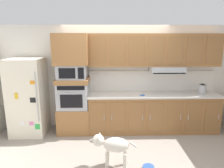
{
  "coord_description": "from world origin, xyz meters",
  "views": [
    {
      "loc": [
        -0.19,
        -3.83,
        2.21
      ],
      "look_at": [
        -0.1,
        0.17,
        1.29
      ],
      "focal_mm": 32.58,
      "sensor_mm": 36.0,
      "label": 1
    }
  ],
  "objects_px": {
    "built_in_oven": "(73,95)",
    "microwave": "(72,71)",
    "refrigerator": "(28,97)",
    "dog": "(112,145)",
    "electric_kettle": "(202,89)",
    "screwdriver": "(142,95)",
    "dog_food_bowl": "(148,168)"
  },
  "relations": [
    {
      "from": "dog",
      "to": "microwave",
      "type": "bearing_deg",
      "value": -51.1
    },
    {
      "from": "microwave",
      "to": "dog",
      "type": "bearing_deg",
      "value": -58.41
    },
    {
      "from": "dog",
      "to": "built_in_oven",
      "type": "bearing_deg",
      "value": -51.1
    },
    {
      "from": "dog_food_bowl",
      "to": "screwdriver",
      "type": "bearing_deg",
      "value": 85.83
    },
    {
      "from": "screwdriver",
      "to": "electric_kettle",
      "type": "distance_m",
      "value": 1.42
    },
    {
      "from": "refrigerator",
      "to": "dog",
      "type": "xyz_separation_m",
      "value": [
        1.9,
        -1.35,
        -0.47
      ]
    },
    {
      "from": "screwdriver",
      "to": "dog_food_bowl",
      "type": "distance_m",
      "value": 1.65
    },
    {
      "from": "refrigerator",
      "to": "dog_food_bowl",
      "type": "xyz_separation_m",
      "value": [
        2.52,
        -1.46,
        -0.85
      ]
    },
    {
      "from": "electric_kettle",
      "to": "microwave",
      "type": "bearing_deg",
      "value": 179.1
    },
    {
      "from": "refrigerator",
      "to": "electric_kettle",
      "type": "relative_size",
      "value": 7.33
    },
    {
      "from": "refrigerator",
      "to": "dog",
      "type": "relative_size",
      "value": 2.13
    },
    {
      "from": "screwdriver",
      "to": "dog",
      "type": "relative_size",
      "value": 0.19
    },
    {
      "from": "refrigerator",
      "to": "microwave",
      "type": "xyz_separation_m",
      "value": [
        1.03,
        0.07,
        0.58
      ]
    },
    {
      "from": "built_in_oven",
      "to": "refrigerator",
      "type": "bearing_deg",
      "value": -176.24
    },
    {
      "from": "electric_kettle",
      "to": "refrigerator",
      "type": "bearing_deg",
      "value": -179.71
    },
    {
      "from": "refrigerator",
      "to": "dog",
      "type": "height_order",
      "value": "refrigerator"
    },
    {
      "from": "electric_kettle",
      "to": "screwdriver",
      "type": "bearing_deg",
      "value": -175.89
    },
    {
      "from": "refrigerator",
      "to": "dog",
      "type": "distance_m",
      "value": 2.38
    },
    {
      "from": "microwave",
      "to": "electric_kettle",
      "type": "height_order",
      "value": "microwave"
    },
    {
      "from": "screwdriver",
      "to": "dog_food_bowl",
      "type": "xyz_separation_m",
      "value": [
        -0.1,
        -1.38,
        -0.9
      ]
    },
    {
      "from": "microwave",
      "to": "dog",
      "type": "distance_m",
      "value": 1.97
    },
    {
      "from": "built_in_oven",
      "to": "microwave",
      "type": "distance_m",
      "value": 0.56
    },
    {
      "from": "microwave",
      "to": "refrigerator",
      "type": "bearing_deg",
      "value": -176.24
    },
    {
      "from": "dog",
      "to": "dog_food_bowl",
      "type": "xyz_separation_m",
      "value": [
        0.62,
        -0.11,
        -0.38
      ]
    },
    {
      "from": "screwdriver",
      "to": "dog",
      "type": "height_order",
      "value": "screwdriver"
    },
    {
      "from": "screwdriver",
      "to": "electric_kettle",
      "type": "bearing_deg",
      "value": 4.11
    },
    {
      "from": "electric_kettle",
      "to": "dog_food_bowl",
      "type": "relative_size",
      "value": 1.2
    },
    {
      "from": "refrigerator",
      "to": "screwdriver",
      "type": "relative_size",
      "value": 11.14
    },
    {
      "from": "refrigerator",
      "to": "screwdriver",
      "type": "bearing_deg",
      "value": -1.77
    },
    {
      "from": "microwave",
      "to": "electric_kettle",
      "type": "xyz_separation_m",
      "value": [
        3.0,
        -0.05,
        -0.43
      ]
    },
    {
      "from": "screwdriver",
      "to": "electric_kettle",
      "type": "height_order",
      "value": "electric_kettle"
    },
    {
      "from": "refrigerator",
      "to": "built_in_oven",
      "type": "bearing_deg",
      "value": 3.76
    }
  ]
}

